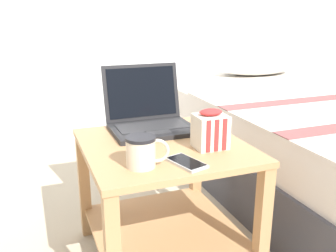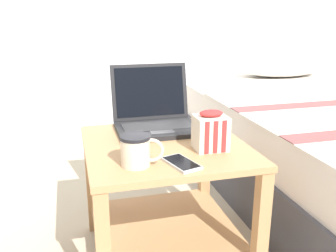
# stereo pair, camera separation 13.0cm
# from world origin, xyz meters

# --- Properties ---
(bedside_table) EXTENTS (0.58, 0.60, 0.48)m
(bedside_table) POSITION_xyz_m (0.00, 0.00, 0.31)
(bedside_table) COLOR tan
(bedside_table) RESTS_ON ground_plane
(laptop) EXTENTS (0.33, 0.30, 0.25)m
(laptop) POSITION_xyz_m (0.01, 0.19, 0.53)
(laptop) COLOR black
(laptop) RESTS_ON bedside_table
(mug_front_left) EXTENTS (0.13, 0.09, 0.10)m
(mug_front_left) POSITION_xyz_m (-0.14, -0.18, 0.53)
(mug_front_left) COLOR beige
(mug_front_left) RESTS_ON bedside_table
(snack_bag) EXTENTS (0.11, 0.10, 0.14)m
(snack_bag) POSITION_xyz_m (0.14, -0.10, 0.54)
(snack_bag) COLOR silver
(snack_bag) RESTS_ON bedside_table
(cell_phone) EXTENTS (0.11, 0.15, 0.01)m
(cell_phone) POSITION_xyz_m (-0.00, -0.21, 0.48)
(cell_phone) COLOR #B7BABC
(cell_phone) RESTS_ON bedside_table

